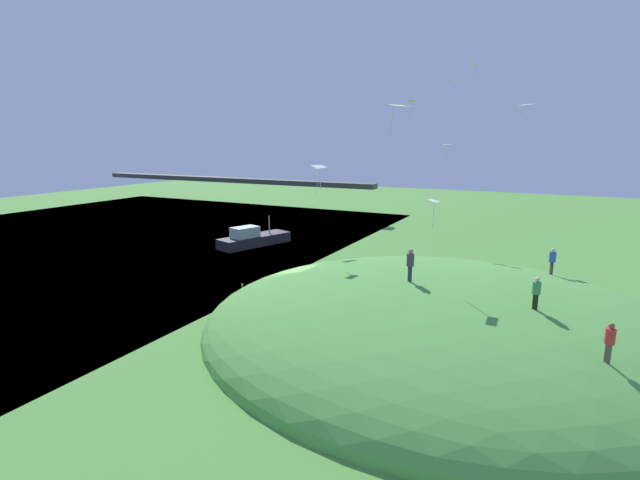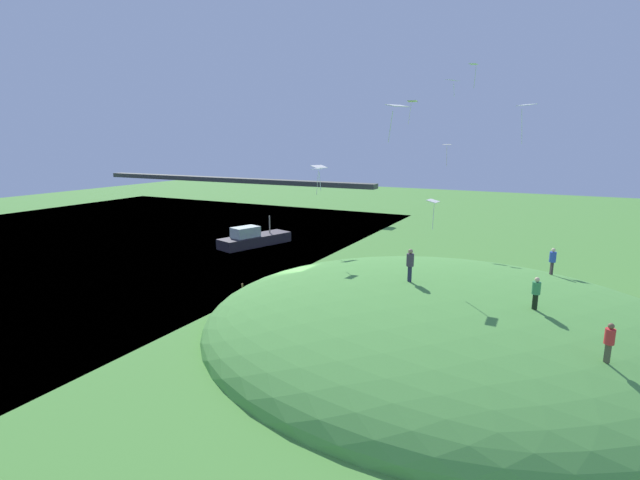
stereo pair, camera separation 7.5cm
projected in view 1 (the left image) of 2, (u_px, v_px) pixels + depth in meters
ground_plane at (294, 298)px, 32.72m from camera, size 160.00×160.00×0.00m
lake_water at (26, 254)px, 46.32m from camera, size 54.90×80.00×0.40m
grass_hill at (446, 333)px, 26.71m from camera, size 28.62×25.29×6.39m
bridge_deck_far at (227, 180)px, 73.34m from camera, size 49.41×1.80×0.70m
boat_on_lake at (253, 239)px, 48.93m from camera, size 4.76×8.33×2.92m
person_on_hilltop at (410, 261)px, 25.57m from camera, size 0.57×0.57×1.84m
person_near_shore at (536, 289)px, 21.87m from camera, size 0.52×0.52×1.56m
person_walking_path at (552, 258)px, 29.12m from camera, size 0.52×0.52×1.69m
person_with_child at (610, 338)px, 17.89m from camera, size 0.53×0.53×1.61m
kite_0 at (447, 147)px, 37.02m from camera, size 0.78×0.71×1.69m
kite_1 at (452, 81)px, 39.57m from camera, size 1.08×1.27×1.44m
kite_2 at (318, 170)px, 32.34m from camera, size 0.69×0.85×1.48m
kite_3 at (433, 203)px, 24.80m from camera, size 0.60×0.81×1.64m
kite_4 at (397, 108)px, 20.54m from camera, size 1.00×1.10×1.65m
kite_5 at (526, 108)px, 27.03m from camera, size 1.16×1.08×2.29m
kite_6 at (319, 168)px, 37.66m from camera, size 1.21×1.41×2.36m
kite_7 at (474, 66)px, 29.59m from camera, size 0.53×0.70×1.51m
kite_8 at (412, 103)px, 41.08m from camera, size 0.84×0.59×2.06m
mooring_post at (242, 290)px, 33.11m from camera, size 0.14×0.14×0.87m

